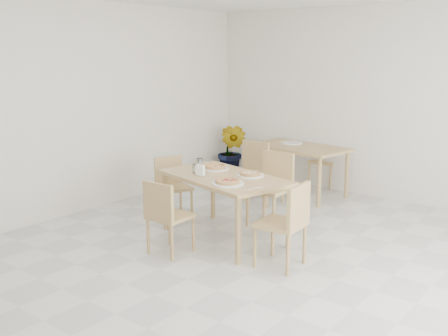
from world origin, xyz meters
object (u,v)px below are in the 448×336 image
Objects in this scene: chair_north at (273,183)px; potted_plant at (232,151)px; chair_south at (165,213)px; pizza_mushroom at (250,173)px; napkin_holder at (200,171)px; chair_west at (172,182)px; plate_margherita at (215,169)px; tumbler_b at (196,169)px; plate_pepperoni at (228,184)px; second_table at (298,152)px; main_table at (224,183)px; plate_mushroom at (250,175)px; plate_empty at (292,143)px; pizza_margherita at (215,167)px; tumbler_a at (199,162)px; chair_back_s at (261,167)px; chair_back_n at (325,157)px; chair_east at (288,219)px; pizza_pepperoni at (228,181)px.

potted_plant is (-1.93, 1.66, -0.06)m from chair_north.
pizza_mushroom is (0.41, 0.95, 0.31)m from chair_south.
chair_west is at bearing 149.26° from napkin_holder.
plate_margherita is at bearing -73.25° from chair_west.
tumbler_b is 0.76× the size of napkin_holder.
plate_pepperoni is (0.58, -0.49, 0.00)m from plate_margherita.
chair_north is 0.59× the size of second_table.
plate_pepperoni is at bearing -32.68° from main_table.
plate_empty is at bearing 109.90° from plate_mushroom.
chair_south is 2.41× the size of plate_margherita.
pizza_margherita is (-0.42, -0.62, 0.26)m from chair_north.
second_table is (0.01, 2.32, -0.14)m from tumbler_b.
potted_plant reaches higher than chair_north.
second_table is (-0.05, 2.03, -0.12)m from pizza_margherita.
second_table is at bearing 91.39° from plate_margherita.
chair_north reaches higher than tumbler_a.
plate_margherita is 1.22× the size of pizza_margherita.
chair_south is at bearing 102.40° from chair_back_s.
potted_plant is (-1.45, 2.57, -0.33)m from tumbler_b.
second_table is 0.78m from chair_back_n.
chair_east is at bearing -44.17° from potted_plant.
plate_mushroom is 0.57m from napkin_holder.
plate_empty is (-0.35, 2.56, -0.05)m from napkin_holder.
plate_pepperoni is 3.47m from potted_plant.
main_table is at bearing -53.99° from potted_plant.
plate_empty is at bearing -83.20° from chair_back_s.
tumbler_a is 0.11× the size of chair_back_s.
plate_margherita is 0.98× the size of plate_pepperoni.
chair_south is 1.08m from pizza_mushroom.
pizza_mushroom is 0.16× the size of second_table.
napkin_holder is (0.89, -0.45, 0.36)m from chair_west.
chair_back_s is at bearing 87.41° from tumbler_a.
chair_back_n is (-0.42, 2.16, -0.05)m from chair_north.
plate_pepperoni is (0.15, -1.11, 0.24)m from chair_north.
plate_mushroom and plate_empty have the same top height.
tumbler_b is at bearing -152.80° from main_table.
pizza_mushroom is at bearing 23.04° from tumbler_b.
potted_plant is at bearing 131.56° from plate_mushroom.
chair_west is 1.37m from plate_mushroom.
tumbler_a is at bearing 149.08° from pizza_pepperoni.
pizza_margherita is 1.03× the size of pizza_pepperoni.
pizza_mushroom reaches higher than second_table.
potted_plant is (-1.63, 3.26, -0.00)m from chair_south.
chair_back_n is at bearing 88.82° from tumbler_b.
chair_north is 0.98× the size of chair_back_s.
plate_mushroom is at bearing -115.37° from chair_south.
chair_west is 1.37m from pizza_mushroom.
plate_empty is at bearing 153.09° from second_table.
chair_back_n is (-0.12, 3.77, 0.01)m from chair_south.
second_table is (-0.18, 3.01, 0.19)m from chair_south.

